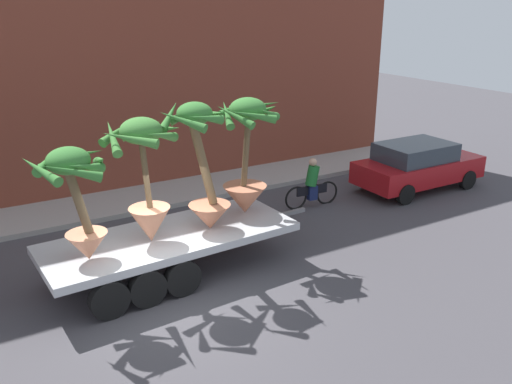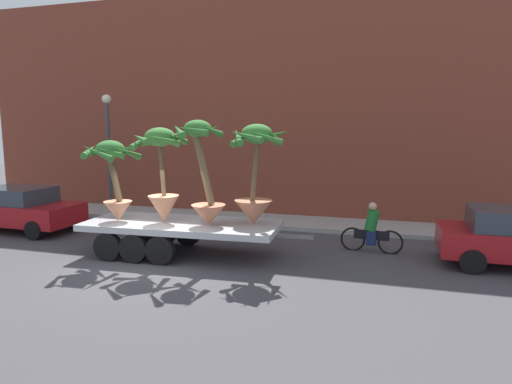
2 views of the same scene
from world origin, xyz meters
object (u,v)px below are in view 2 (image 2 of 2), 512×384
Objects in this scene: potted_palm_extra at (255,176)px; trailing_car at (22,208)px; potted_palm_rear at (162,172)px; potted_palm_middle at (113,174)px; street_lamp at (108,139)px; flatbed_trailer at (174,229)px; potted_palm_front at (203,175)px; cyclist at (372,230)px.

trailing_car is at bearing 174.68° from potted_palm_extra.
potted_palm_rear reaches higher than potted_palm_middle.
street_lamp reaches higher than potted_palm_rear.
street_lamp is at bearing 139.96° from flatbed_trailer.
potted_palm_middle is 0.56× the size of trailing_car.
trailing_car is (-4.85, 1.48, -1.55)m from potted_palm_middle.
street_lamp reaches higher than potted_palm_middle.
potted_palm_extra reaches higher than flatbed_trailer.
potted_palm_rear reaches higher than flatbed_trailer.
potted_palm_rear is at bearing 178.54° from potted_palm_front.
potted_palm_extra is at bearing 8.84° from potted_palm_middle.
potted_palm_rear is at bearing -170.79° from potted_palm_extra.
potted_palm_middle is at bearing -176.34° from potted_palm_front.
street_lamp reaches higher than potted_palm_front.
trailing_car is (-7.61, 1.30, -1.57)m from potted_palm_front.
flatbed_trailer is 2.84× the size of potted_palm_middle.
potted_palm_rear is 6.41m from cyclist.
potted_palm_extra reaches higher than cyclist.
street_lamp is at bearing 60.80° from trailing_car.
flatbed_trailer is at bearing 25.72° from potted_palm_rear.
potted_palm_front is at bearing -35.81° from street_lamp.
trailing_car is (-6.58, 1.14, 0.07)m from flatbed_trailer.
potted_palm_rear reaches higher than trailing_car.
potted_palm_extra is at bearing 18.77° from potted_palm_front.
potted_palm_front is 1.04× the size of potted_palm_extra.
potted_palm_front reaches higher than trailing_car.
potted_palm_middle is 5.30m from trailing_car.
potted_palm_front is at bearing -9.71° from trailing_car.
trailing_car is at bearing 168.63° from potted_palm_rear.
street_lamp is (-4.91, 4.12, 2.47)m from flatbed_trailer.
trailing_car reaches higher than cyclist.
potted_palm_front is 0.70× the size of trailing_car.
flatbed_trailer is 2.39m from potted_palm_middle.
potted_palm_front is at bearing -1.46° from potted_palm_rear.
potted_palm_rear is 1.47m from potted_palm_middle.
potted_palm_front is (1.03, -0.16, 1.64)m from flatbed_trailer.
flatbed_trailer is 6.68m from trailing_car.
potted_palm_front is 7.88m from trailing_car.
potted_palm_middle is (-1.72, -0.34, 1.62)m from flatbed_trailer.
flatbed_trailer is at bearing -172.78° from potted_palm_extra.
potted_palm_front reaches higher than potted_palm_rear.
cyclist is at bearing 18.77° from flatbed_trailer.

